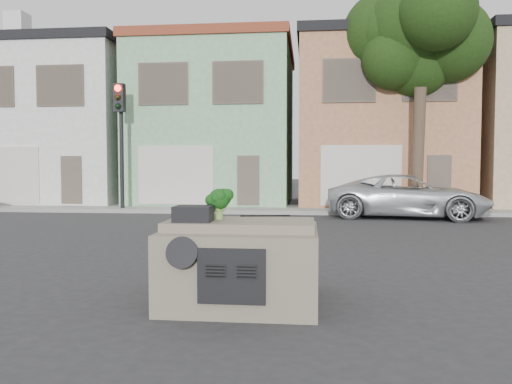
# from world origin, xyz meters

# --- Properties ---
(ground_plane) EXTENTS (120.00, 120.00, 0.00)m
(ground_plane) POSITION_xyz_m (0.00, 0.00, 0.00)
(ground_plane) COLOR #303033
(ground_plane) RESTS_ON ground
(sidewalk) EXTENTS (40.00, 3.00, 0.15)m
(sidewalk) POSITION_xyz_m (0.00, 10.50, 0.07)
(sidewalk) COLOR gray
(sidewalk) RESTS_ON ground
(townhouse_white) EXTENTS (7.20, 8.20, 7.55)m
(townhouse_white) POSITION_xyz_m (-11.00, 14.50, 3.77)
(townhouse_white) COLOR white
(townhouse_white) RESTS_ON ground
(townhouse_mint) EXTENTS (7.20, 8.20, 7.55)m
(townhouse_mint) POSITION_xyz_m (-3.50, 14.50, 3.77)
(townhouse_mint) COLOR #89BB8A
(townhouse_mint) RESTS_ON ground
(townhouse_tan) EXTENTS (7.20, 8.20, 7.55)m
(townhouse_tan) POSITION_xyz_m (4.00, 14.50, 3.77)
(townhouse_tan) COLOR #B47854
(townhouse_tan) RESTS_ON ground
(silver_pickup) EXTENTS (5.86, 3.41, 1.53)m
(silver_pickup) POSITION_xyz_m (4.38, 8.38, 0.00)
(silver_pickup) COLOR silver
(silver_pickup) RESTS_ON ground
(traffic_signal) EXTENTS (0.40, 0.40, 5.10)m
(traffic_signal) POSITION_xyz_m (-6.50, 9.50, 2.55)
(traffic_signal) COLOR black
(traffic_signal) RESTS_ON ground
(tree_near) EXTENTS (4.40, 4.00, 8.50)m
(tree_near) POSITION_xyz_m (5.00, 9.80, 4.25)
(tree_near) COLOR #1B350F
(tree_near) RESTS_ON ground
(car_dashboard) EXTENTS (2.00, 1.80, 1.12)m
(car_dashboard) POSITION_xyz_m (0.00, -3.00, 0.56)
(car_dashboard) COLOR #796F5D
(car_dashboard) RESTS_ON ground
(instrument_hump) EXTENTS (0.48, 0.38, 0.20)m
(instrument_hump) POSITION_xyz_m (-0.58, -3.35, 1.22)
(instrument_hump) COLOR black
(instrument_hump) RESTS_ON car_dashboard
(wiper_arm) EXTENTS (0.69, 0.15, 0.02)m
(wiper_arm) POSITION_xyz_m (0.28, -2.62, 1.13)
(wiper_arm) COLOR black
(wiper_arm) RESTS_ON car_dashboard
(broccoli) EXTENTS (0.48, 0.48, 0.42)m
(broccoli) POSITION_xyz_m (-0.30, -3.04, 1.33)
(broccoli) COLOR #10390F
(broccoli) RESTS_ON car_dashboard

